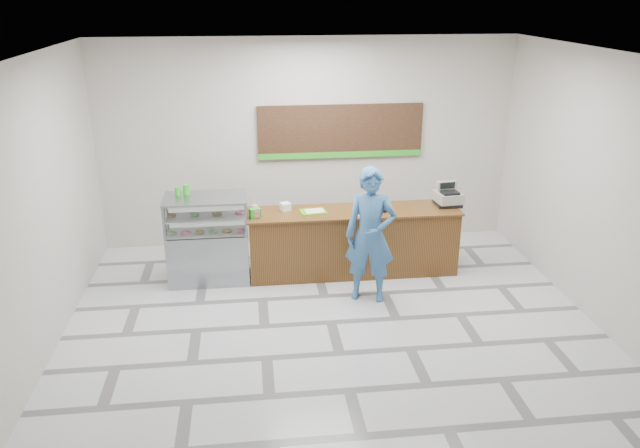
{
  "coord_description": "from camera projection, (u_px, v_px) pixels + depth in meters",
  "views": [
    {
      "loc": [
        -1.02,
        -7.29,
        4.2
      ],
      "look_at": [
        -0.04,
        0.9,
        1.08
      ],
      "focal_mm": 35.0,
      "sensor_mm": 36.0,
      "label": 1
    }
  ],
  "objects": [
    {
      "name": "promo_box",
      "position": [
        255.0,
        213.0,
        9.18
      ],
      "size": [
        0.18,
        0.15,
        0.14
      ],
      "primitive_type": "cube",
      "rotation": [
        0.0,
        0.0,
        0.3
      ],
      "color": "green",
      "rests_on": "sales_counter"
    },
    {
      "name": "display_case",
      "position": [
        208.0,
        238.0,
        9.38
      ],
      "size": [
        1.22,
        0.72,
        1.33
      ],
      "color": "gray",
      "rests_on": "floor"
    },
    {
      "name": "green_cup_left",
      "position": [
        178.0,
        191.0,
        9.21
      ],
      "size": [
        0.09,
        0.09,
        0.13
      ],
      "primitive_type": "cylinder",
      "color": "green",
      "rests_on": "display_case"
    },
    {
      "name": "green_cup_right",
      "position": [
        186.0,
        189.0,
        9.24
      ],
      "size": [
        0.1,
        0.1,
        0.15
      ],
      "primitive_type": "cylinder",
      "color": "green",
      "rests_on": "display_case"
    },
    {
      "name": "card_terminal",
      "position": [
        384.0,
        210.0,
        9.46
      ],
      "size": [
        0.14,
        0.19,
        0.04
      ],
      "primitive_type": "cube",
      "rotation": [
        0.0,
        0.0,
        -0.38
      ],
      "color": "black",
      "rests_on": "sales_counter"
    },
    {
      "name": "menu_board",
      "position": [
        341.0,
        132.0,
        10.49
      ],
      "size": [
        2.8,
        0.06,
        0.9
      ],
      "color": "black",
      "rests_on": "back_wall"
    },
    {
      "name": "straw_cup",
      "position": [
        255.0,
        209.0,
        9.38
      ],
      "size": [
        0.08,
        0.08,
        0.12
      ],
      "primitive_type": "cylinder",
      "color": "silver",
      "rests_on": "sales_counter"
    },
    {
      "name": "ceiling",
      "position": [
        333.0,
        54.0,
        7.13
      ],
      "size": [
        7.0,
        7.0,
        0.0
      ],
      "primitive_type": "plane",
      "rotation": [
        3.14,
        0.0,
        0.0
      ],
      "color": "silver",
      "rests_on": "back_wall"
    },
    {
      "name": "cash_register",
      "position": [
        448.0,
        197.0,
        9.7
      ],
      "size": [
        0.42,
        0.44,
        0.36
      ],
      "rotation": [
        0.0,
        0.0,
        0.11
      ],
      "color": "black",
      "rests_on": "sales_counter"
    },
    {
      "name": "napkin_box",
      "position": [
        285.0,
        207.0,
        9.49
      ],
      "size": [
        0.18,
        0.18,
        0.12
      ],
      "primitive_type": "cube",
      "rotation": [
        0.0,
        0.0,
        0.35
      ],
      "color": "white",
      "rests_on": "sales_counter"
    },
    {
      "name": "donut_decal",
      "position": [
        361.0,
        215.0,
        9.3
      ],
      "size": [
        0.16,
        0.16,
        0.0
      ],
      "primitive_type": "cylinder",
      "color": "pink",
      "rests_on": "sales_counter"
    },
    {
      "name": "floor",
      "position": [
        331.0,
        322.0,
        8.37
      ],
      "size": [
        7.0,
        7.0,
        0.0
      ],
      "primitive_type": "plane",
      "color": "silver",
      "rests_on": "ground"
    },
    {
      "name": "serving_tray",
      "position": [
        313.0,
        211.0,
        9.42
      ],
      "size": [
        0.42,
        0.33,
        0.02
      ],
      "rotation": [
        0.0,
        0.0,
        0.14
      ],
      "color": "#60B617",
      "rests_on": "sales_counter"
    },
    {
      "name": "back_wall",
      "position": [
        308.0,
        143.0,
        10.54
      ],
      "size": [
        7.0,
        0.0,
        7.0
      ],
      "primitive_type": "plane",
      "rotation": [
        1.57,
        0.0,
        0.0
      ],
      "color": "beige",
      "rests_on": "floor"
    },
    {
      "name": "customer",
      "position": [
        370.0,
        235.0,
        8.7
      ],
      "size": [
        0.81,
        0.65,
        1.94
      ],
      "primitive_type": "imported",
      "rotation": [
        0.0,
        0.0,
        -0.29
      ],
      "color": "#35679D",
      "rests_on": "floor"
    },
    {
      "name": "sales_counter",
      "position": [
        353.0,
        241.0,
        9.69
      ],
      "size": [
        3.26,
        0.76,
        1.03
      ],
      "color": "brown",
      "rests_on": "floor"
    }
  ]
}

